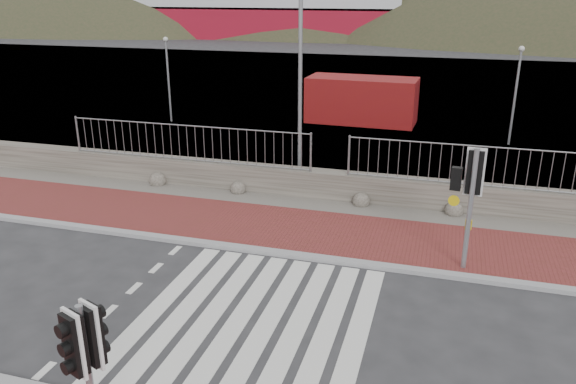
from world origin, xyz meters
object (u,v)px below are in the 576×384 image
(traffic_signal_near, at_px, (85,353))
(traffic_signal_far, at_px, (471,184))
(streetlight, at_px, (304,62))
(shipping_container, at_px, (362,100))

(traffic_signal_near, xyz_separation_m, traffic_signal_far, (4.91, 7.44, 0.34))
(traffic_signal_far, height_order, streetlight, streetlight)
(traffic_signal_near, relative_size, traffic_signal_far, 0.85)
(streetlight, height_order, shipping_container, streetlight)
(traffic_signal_near, bearing_deg, traffic_signal_far, 78.25)
(traffic_signal_far, xyz_separation_m, shipping_container, (-4.83, 14.89, -1.07))
(traffic_signal_far, height_order, shipping_container, traffic_signal_far)
(traffic_signal_near, distance_m, traffic_signal_far, 8.92)
(traffic_signal_far, distance_m, shipping_container, 15.69)
(traffic_signal_far, relative_size, shipping_container, 0.57)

